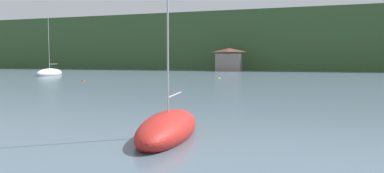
# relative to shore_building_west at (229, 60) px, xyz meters

# --- Properties ---
(wooded_hillside) EXTENTS (352.00, 45.70, 31.21)m
(wooded_hillside) POSITION_rel_shore_building_west_xyz_m (33.92, 32.10, 4.40)
(wooded_hillside) COLOR #38562D
(wooded_hillside) RESTS_ON ground_plane
(shore_building_west) EXTENTS (7.13, 3.26, 6.21)m
(shore_building_west) POSITION_rel_shore_building_west_xyz_m (0.00, 0.00, 0.00)
(shore_building_west) COLOR gray
(shore_building_west) RESTS_ON ground_plane
(sailboat_far_5) EXTENTS (3.83, 8.19, 12.08)m
(sailboat_far_5) POSITION_rel_shore_building_west_xyz_m (-26.80, -38.22, -2.57)
(sailboat_far_5) COLOR white
(sailboat_far_5) RESTS_ON ground_plane
(sailboat_near_7) EXTENTS (2.89, 6.43, 8.42)m
(sailboat_near_7) POSITION_rel_shore_building_west_xyz_m (16.77, -83.01, -2.69)
(sailboat_near_7) COLOR red
(sailboat_near_7) RESTS_ON ground_plane
(mooring_buoy_near) EXTENTS (0.40, 0.40, 0.40)m
(mooring_buoy_near) POSITION_rel_shore_building_west_xyz_m (-9.13, -52.22, -3.01)
(mooring_buoy_near) COLOR red
(mooring_buoy_near) RESTS_ON ground_plane
(mooring_buoy_mid) EXTENTS (0.47, 0.47, 0.47)m
(mooring_buoy_mid) POSITION_rel_shore_building_west_xyz_m (7.34, -38.60, -3.01)
(mooring_buoy_mid) COLOR yellow
(mooring_buoy_mid) RESTS_ON ground_plane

